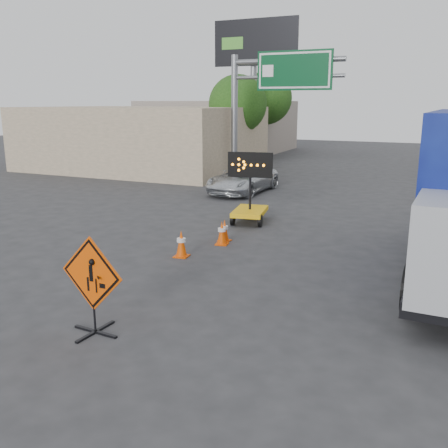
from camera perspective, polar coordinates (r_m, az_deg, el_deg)
The scene contains 13 objects.
ground at distance 10.29m, azimuth -5.49°, elevation -11.07°, with size 100.00×100.00×0.00m, color #2D2D30.
storefront_left_near at distance 33.81m, azimuth -9.35°, elevation 9.67°, with size 14.00×10.00×4.00m, color #CCB293.
storefront_left_far at distance 46.50m, azimuth -0.65°, elevation 11.17°, with size 12.00×10.00×4.40m, color gray.
highway_gantry at distance 27.59m, azimuth 5.27°, elevation 15.29°, with size 6.18×0.38×6.90m.
billboard at distance 36.49m, azimuth 3.58°, elevation 18.53°, with size 6.10×0.54×9.85m.
tree_left_near at distance 32.64m, azimuth 1.58°, elevation 13.50°, with size 3.71×3.71×6.03m.
tree_left_far at distance 40.46m, azimuth 4.80°, elevation 14.13°, with size 4.10×4.10×6.66m.
construction_sign at distance 9.73m, azimuth -14.82°, elevation -6.56°, with size 1.45×1.03×1.92m.
arrow_board at distance 18.30m, azimuth 2.98°, elevation 2.00°, with size 1.62×1.97×2.58m.
pickup_truck at distance 24.42m, azimuth 2.13°, elevation 5.15°, with size 2.18×4.72×1.31m, color silver.
cone_a at distance 14.27m, azimuth -4.90°, elevation -2.24°, with size 0.44×0.44×0.78m.
cone_b at distance 15.44m, azimuth -0.25°, elevation -1.01°, with size 0.44×0.44×0.74m.
cone_c at distance 15.84m, azimuth 0.06°, elevation -0.72°, with size 0.39×0.39×0.70m.
Camera 1 is at (4.73, -8.06, 4.31)m, focal length 40.00 mm.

